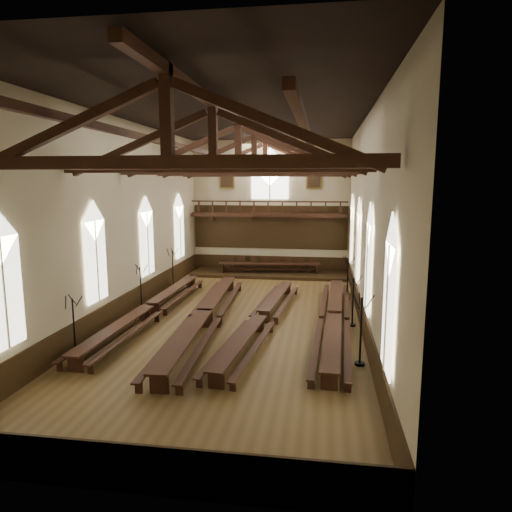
{
  "coord_description": "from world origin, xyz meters",
  "views": [
    {
      "loc": [
        4.05,
        -21.68,
        6.9
      ],
      "look_at": [
        0.62,
        1.5,
        3.07
      ],
      "focal_mm": 32.0,
      "sensor_mm": 36.0,
      "label": 1
    }
  ],
  "objects_px": {
    "candelabrum_right_mid": "(353,311)",
    "refectory_row_c": "(262,317)",
    "refectory_row_d": "(334,316)",
    "candelabrum_left_far": "(173,276)",
    "candelabrum_right_near": "(360,344)",
    "refectory_row_b": "(205,314)",
    "candelabrum_left_mid": "(141,297)",
    "high_table": "(269,265)",
    "candelabrum_right_far": "(347,286)",
    "candelabrum_left_near": "(75,339)",
    "dais": "(269,274)",
    "refectory_row_a": "(150,308)"
  },
  "relations": [
    {
      "from": "refectory_row_b",
      "to": "candelabrum_right_mid",
      "type": "xyz_separation_m",
      "value": [
        7.06,
        1.04,
        0.16
      ]
    },
    {
      "from": "candelabrum_left_far",
      "to": "candelabrum_right_near",
      "type": "bearing_deg",
      "value": -45.01
    },
    {
      "from": "candelabrum_right_far",
      "to": "candelabrum_left_near",
      "type": "bearing_deg",
      "value": -135.7
    },
    {
      "from": "candelabrum_left_near",
      "to": "candelabrum_left_far",
      "type": "xyz_separation_m",
      "value": [
        0.0,
        11.96,
        0.04
      ]
    },
    {
      "from": "candelabrum_right_mid",
      "to": "dais",
      "type": "bearing_deg",
      "value": 115.23
    },
    {
      "from": "refectory_row_c",
      "to": "candelabrum_left_mid",
      "type": "xyz_separation_m",
      "value": [
        -6.81,
        1.88,
        0.25
      ]
    },
    {
      "from": "refectory_row_b",
      "to": "refectory_row_d",
      "type": "xyz_separation_m",
      "value": [
        6.19,
        0.75,
        -0.06
      ]
    },
    {
      "from": "candelabrum_right_near",
      "to": "refectory_row_d",
      "type": "bearing_deg",
      "value": 100.82
    },
    {
      "from": "candelabrum_right_near",
      "to": "candelabrum_right_mid",
      "type": "xyz_separation_m",
      "value": [
        0.0,
        4.82,
        -0.08
      ]
    },
    {
      "from": "candelabrum_right_far",
      "to": "refectory_row_b",
      "type": "bearing_deg",
      "value": -138.73
    },
    {
      "from": "candelabrum_left_mid",
      "to": "candelabrum_left_far",
      "type": "xyz_separation_m",
      "value": [
        0.0,
        5.28,
        0.03
      ]
    },
    {
      "from": "refectory_row_d",
      "to": "candelabrum_right_near",
      "type": "bearing_deg",
      "value": -79.18
    },
    {
      "from": "dais",
      "to": "high_table",
      "type": "relative_size",
      "value": 1.51
    },
    {
      "from": "refectory_row_d",
      "to": "candelabrum_left_mid",
      "type": "xyz_separation_m",
      "value": [
        -10.23,
        1.3,
        0.23
      ]
    },
    {
      "from": "refectory_row_a",
      "to": "high_table",
      "type": "distance_m",
      "value": 12.57
    },
    {
      "from": "candelabrum_right_near",
      "to": "candelabrum_left_near",
      "type": "bearing_deg",
      "value": -175.57
    },
    {
      "from": "candelabrum_left_mid",
      "to": "candelabrum_right_mid",
      "type": "distance_m",
      "value": 11.15
    },
    {
      "from": "candelabrum_right_mid",
      "to": "candelabrum_right_far",
      "type": "height_order",
      "value": "candelabrum_right_far"
    },
    {
      "from": "candelabrum_left_far",
      "to": "candelabrum_right_far",
      "type": "bearing_deg",
      "value": -5.82
    },
    {
      "from": "refectory_row_c",
      "to": "refectory_row_d",
      "type": "bearing_deg",
      "value": 9.77
    },
    {
      "from": "candelabrum_right_far",
      "to": "candelabrum_left_mid",
      "type": "bearing_deg",
      "value": -159.51
    },
    {
      "from": "refectory_row_c",
      "to": "high_table",
      "type": "distance_m",
      "value": 12.35
    },
    {
      "from": "candelabrum_left_near",
      "to": "candelabrum_right_near",
      "type": "relative_size",
      "value": 0.91
    },
    {
      "from": "refectory_row_b",
      "to": "candelabrum_right_far",
      "type": "xyz_separation_m",
      "value": [
        7.06,
        6.19,
        0.19
      ]
    },
    {
      "from": "dais",
      "to": "candelabrum_right_far",
      "type": "xyz_separation_m",
      "value": [
        5.38,
        -6.26,
        0.69
      ]
    },
    {
      "from": "dais",
      "to": "high_table",
      "type": "xyz_separation_m",
      "value": [
        0.0,
        0.0,
        0.7
      ]
    },
    {
      "from": "high_table",
      "to": "candelabrum_right_far",
      "type": "distance_m",
      "value": 8.26
    },
    {
      "from": "candelabrum_left_far",
      "to": "refectory_row_d",
      "type": "bearing_deg",
      "value": -32.72
    },
    {
      "from": "candelabrum_left_near",
      "to": "candelabrum_left_far",
      "type": "bearing_deg",
      "value": 90.0
    },
    {
      "from": "candelabrum_left_mid",
      "to": "candelabrum_right_far",
      "type": "bearing_deg",
      "value": 20.49
    },
    {
      "from": "high_table",
      "to": "candelabrum_right_mid",
      "type": "bearing_deg",
      "value": -64.77
    },
    {
      "from": "candelabrum_left_near",
      "to": "dais",
      "type": "bearing_deg",
      "value": 71.5
    },
    {
      "from": "refectory_row_a",
      "to": "candelabrum_right_mid",
      "type": "relative_size",
      "value": 5.69
    },
    {
      "from": "high_table",
      "to": "candelabrum_left_near",
      "type": "bearing_deg",
      "value": -108.5
    },
    {
      "from": "refectory_row_d",
      "to": "candelabrum_right_mid",
      "type": "distance_m",
      "value": 0.94
    },
    {
      "from": "dais",
      "to": "candelabrum_left_far",
      "type": "height_order",
      "value": "candelabrum_left_far"
    },
    {
      "from": "dais",
      "to": "candelabrum_left_far",
      "type": "bearing_deg",
      "value": -138.11
    },
    {
      "from": "refectory_row_d",
      "to": "candelabrum_right_mid",
      "type": "height_order",
      "value": "candelabrum_right_mid"
    },
    {
      "from": "candelabrum_left_near",
      "to": "refectory_row_d",
      "type": "bearing_deg",
      "value": 27.77
    },
    {
      "from": "refectory_row_a",
      "to": "high_table",
      "type": "bearing_deg",
      "value": 67.63
    },
    {
      "from": "refectory_row_c",
      "to": "candelabrum_right_mid",
      "type": "height_order",
      "value": "candelabrum_right_mid"
    },
    {
      "from": "candelabrum_right_mid",
      "to": "refectory_row_c",
      "type": "bearing_deg",
      "value": -168.39
    },
    {
      "from": "candelabrum_right_far",
      "to": "candelabrum_right_mid",
      "type": "bearing_deg",
      "value": -90.0
    },
    {
      "from": "refectory_row_b",
      "to": "candelabrum_right_far",
      "type": "height_order",
      "value": "candelabrum_right_far"
    },
    {
      "from": "high_table",
      "to": "candelabrum_right_far",
      "type": "bearing_deg",
      "value": -49.35
    },
    {
      "from": "refectory_row_d",
      "to": "candelabrum_right_far",
      "type": "bearing_deg",
      "value": 80.97
    },
    {
      "from": "candelabrum_right_near",
      "to": "candelabrum_right_far",
      "type": "relative_size",
      "value": 1.07
    },
    {
      "from": "refectory_row_b",
      "to": "high_table",
      "type": "distance_m",
      "value": 12.57
    },
    {
      "from": "refectory_row_c",
      "to": "candelabrum_right_near",
      "type": "height_order",
      "value": "candelabrum_right_near"
    },
    {
      "from": "refectory_row_a",
      "to": "candelabrum_left_near",
      "type": "bearing_deg",
      "value": -99.72
    }
  ]
}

